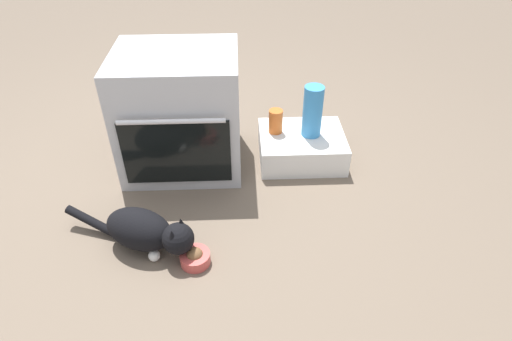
% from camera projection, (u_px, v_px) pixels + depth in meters
% --- Properties ---
extents(ground, '(8.00, 8.00, 0.00)m').
position_uv_depth(ground, '(173.00, 209.00, 2.21)').
color(ground, '#6B5B4C').
extents(oven, '(0.65, 0.59, 0.67)m').
position_uv_depth(oven, '(180.00, 112.00, 2.34)').
color(oven, '#B7BABF').
rests_on(oven, ground).
extents(pantry_cabinet, '(0.49, 0.40, 0.16)m').
position_uv_depth(pantry_cabinet, '(301.00, 147.00, 2.52)').
color(pantry_cabinet, white).
rests_on(pantry_cabinet, ground).
extents(food_bowl, '(0.14, 0.14, 0.08)m').
position_uv_depth(food_bowl, '(195.00, 257.00, 1.91)').
color(food_bowl, '#C64C47').
rests_on(food_bowl, ground).
extents(cat, '(0.64, 0.34, 0.21)m').
position_uv_depth(cat, '(146.00, 231.00, 1.93)').
color(cat, black).
rests_on(cat, ground).
extents(water_bottle, '(0.11, 0.11, 0.30)m').
position_uv_depth(water_bottle, '(313.00, 111.00, 2.38)').
color(water_bottle, '#388CD1').
rests_on(water_bottle, pantry_cabinet).
extents(sauce_jar, '(0.08, 0.08, 0.14)m').
position_uv_depth(sauce_jar, '(276.00, 121.00, 2.46)').
color(sauce_jar, '#D16023').
rests_on(sauce_jar, pantry_cabinet).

